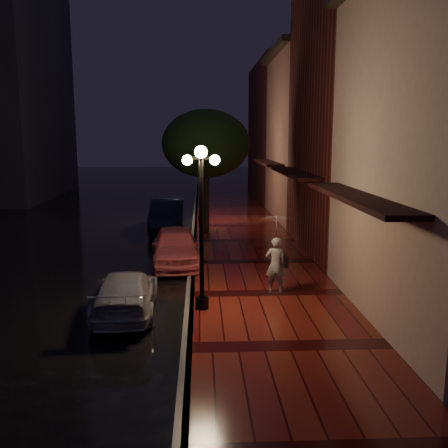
% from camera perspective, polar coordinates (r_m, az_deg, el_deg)
% --- Properties ---
extents(ground, '(120.00, 120.00, 0.00)m').
position_cam_1_polar(ground, '(18.38, -3.66, -4.82)').
color(ground, black).
rests_on(ground, ground).
extents(sidewalk, '(4.50, 60.00, 0.15)m').
position_cam_1_polar(sidewalk, '(18.46, 3.36, -4.51)').
color(sidewalk, '#480C0D').
rests_on(sidewalk, ground).
extents(curb, '(0.25, 60.00, 0.15)m').
position_cam_1_polar(curb, '(18.36, -3.66, -4.59)').
color(curb, '#595451').
rests_on(curb, ground).
extents(storefront_mid, '(5.00, 8.00, 11.00)m').
position_cam_1_polar(storefront_mid, '(20.87, 16.29, 11.82)').
color(storefront_mid, '#511914').
rests_on(storefront_mid, ground).
extents(storefront_far, '(5.00, 8.00, 9.00)m').
position_cam_1_polar(storefront_far, '(28.55, 10.96, 9.43)').
color(storefront_far, '#8C5951').
rests_on(storefront_far, ground).
extents(storefront_extra, '(5.00, 12.00, 10.00)m').
position_cam_1_polar(storefront_extra, '(38.35, 7.44, 10.38)').
color(storefront_extra, '#511914').
rests_on(storefront_extra, ground).
extents(streetlamp_near, '(0.96, 0.36, 4.31)m').
position_cam_1_polar(streetlamp_near, '(12.94, -2.59, 0.67)').
color(streetlamp_near, black).
rests_on(streetlamp_near, sidewalk).
extents(streetlamp_far, '(0.96, 0.36, 4.31)m').
position_cam_1_polar(streetlamp_far, '(26.85, -2.66, 5.52)').
color(streetlamp_far, black).
rests_on(streetlamp_far, sidewalk).
extents(street_tree, '(4.16, 4.16, 5.80)m').
position_cam_1_polar(street_tree, '(23.76, -2.05, 8.91)').
color(street_tree, black).
rests_on(street_tree, sidewalk).
extents(pink_car, '(1.98, 4.30, 1.43)m').
position_cam_1_polar(pink_car, '(18.35, -5.55, -2.58)').
color(pink_car, '#E95F67').
rests_on(pink_car, ground).
extents(navy_car, '(1.72, 4.72, 1.55)m').
position_cam_1_polar(navy_car, '(25.28, -6.50, 1.01)').
color(navy_car, black).
rests_on(navy_car, ground).
extents(silver_car, '(1.79, 4.01, 1.14)m').
position_cam_1_polar(silver_car, '(13.71, -11.15, -7.70)').
color(silver_car, '#9B9BA3').
rests_on(silver_car, ground).
extents(woman_with_umbrella, '(0.96, 0.98, 2.32)m').
position_cam_1_polar(woman_with_umbrella, '(14.57, 5.99, -1.99)').
color(woman_with_umbrella, white).
rests_on(woman_with_umbrella, sidewalk).
extents(parking_meter, '(0.12, 0.10, 1.16)m').
position_cam_1_polar(parking_meter, '(19.77, -2.63, -1.21)').
color(parking_meter, black).
rests_on(parking_meter, sidewalk).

